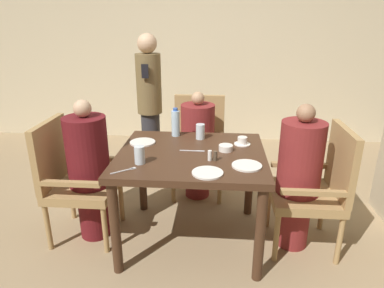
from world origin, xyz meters
TOP-DOWN VIEW (x-y plane):
  - ground_plane at (0.00, 0.00)m, footprint 16.00×16.00m
  - wall_back at (0.00, 2.55)m, footprint 8.00×0.06m
  - dining_table at (0.00, 0.00)m, footprint 1.09×0.97m
  - chair_left_side at (-0.95, 0.00)m, footprint 0.51×0.51m
  - diner_in_left_chair at (-0.80, 0.00)m, footprint 0.32×0.32m
  - chair_far_side at (0.00, 0.89)m, footprint 0.51×0.51m
  - diner_in_far_chair at (-0.00, 0.74)m, footprint 0.32×0.32m
  - chair_right_side at (0.95, 0.00)m, footprint 0.51×0.51m
  - diner_in_right_chair at (0.80, 0.00)m, footprint 0.32×0.32m
  - standing_host at (-0.55, 1.20)m, footprint 0.26×0.30m
  - plate_main_left at (-0.41, 0.18)m, footprint 0.20×0.20m
  - plate_main_right at (0.39, -0.22)m, footprint 0.20×0.20m
  - plate_dessert_center at (0.13, -0.36)m, footprint 0.20×0.20m
  - teacup_with_saucer at (0.39, 0.20)m, footprint 0.13×0.13m
  - bowl_small at (0.26, 0.06)m, footprint 0.11×0.11m
  - water_bottle at (-0.16, 0.38)m, footprint 0.07×0.07m
  - glass_tall_near at (0.05, 0.32)m, footprint 0.07×0.07m
  - glass_tall_mid at (-0.34, -0.23)m, footprint 0.07×0.07m
  - salt_shaker at (0.14, -0.14)m, footprint 0.03×0.03m
  - pepper_shaker at (0.18, -0.14)m, footprint 0.03×0.03m
  - fork_beside_plate at (-0.40, -0.35)m, footprint 0.15×0.12m
  - knife_beside_plate at (0.01, 0.03)m, footprint 0.19×0.02m

SIDE VIEW (x-z plane):
  - ground_plane at x=0.00m, z-range 0.00..0.00m
  - chair_left_side at x=-0.95m, z-range 0.04..1.01m
  - chair_far_side at x=0.00m, z-range 0.04..1.01m
  - chair_right_side at x=0.95m, z-range 0.04..1.01m
  - diner_in_far_chair at x=0.00m, z-range 0.02..1.08m
  - diner_in_right_chair at x=0.80m, z-range 0.02..1.16m
  - diner_in_left_chair at x=-0.80m, z-range 0.02..1.16m
  - dining_table at x=0.00m, z-range 0.27..1.03m
  - fork_beside_plate at x=-0.40m, z-range 0.75..0.76m
  - knife_beside_plate at x=0.01m, z-range 0.75..0.76m
  - plate_main_left at x=-0.41m, z-range 0.75..0.77m
  - plate_main_right at x=0.39m, z-range 0.75..0.77m
  - plate_dessert_center at x=0.13m, z-range 0.75..0.77m
  - bowl_small at x=0.26m, z-range 0.75..0.80m
  - teacup_with_saucer at x=0.39m, z-range 0.75..0.81m
  - pepper_shaker at x=0.18m, z-range 0.75..0.83m
  - salt_shaker at x=0.14m, z-range 0.75..0.83m
  - glass_tall_near at x=0.05m, z-range 0.75..0.88m
  - glass_tall_mid at x=-0.34m, z-range 0.75..0.88m
  - standing_host at x=-0.55m, z-range 0.06..1.62m
  - water_bottle at x=-0.16m, z-range 0.75..0.99m
  - wall_back at x=0.00m, z-range 0.00..2.80m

